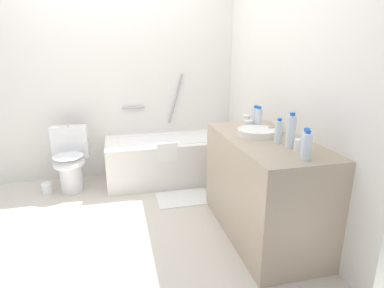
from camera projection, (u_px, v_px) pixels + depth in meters
ground_plane at (118, 221)px, 2.92m from camera, size 4.00×4.00×0.00m
wall_back_tiled at (109, 77)px, 3.73m from camera, size 3.40×0.10×2.42m
wall_right_mirror at (281, 84)px, 2.92m from camera, size 0.10×2.78×2.42m
bathtub at (174, 157)px, 3.80m from camera, size 1.57×0.67×1.24m
toilet at (70, 160)px, 3.48m from camera, size 0.39×0.48×0.71m
vanity_counter at (263, 187)px, 2.63m from camera, size 0.60×1.27×0.84m
sink_basin at (257, 132)px, 2.60m from camera, size 0.32×0.32×0.05m
sink_faucet at (277, 131)px, 2.64m from camera, size 0.11×0.15×0.06m
water_bottle_0 at (279, 132)px, 2.37m from camera, size 0.06×0.06×0.19m
water_bottle_1 at (306, 143)px, 2.10m from camera, size 0.07×0.07×0.18m
water_bottle_2 at (291, 131)px, 2.26m from camera, size 0.07×0.07×0.25m
water_bottle_3 at (259, 119)px, 2.77m from camera, size 0.06×0.06×0.20m
water_bottle_4 at (307, 146)px, 2.00m from camera, size 0.06×0.06×0.20m
water_bottle_5 at (256, 117)px, 2.85m from camera, size 0.07×0.07×0.20m
drinking_glass_0 at (248, 125)px, 2.81m from camera, size 0.08×0.08×0.08m
drinking_glass_1 at (299, 145)px, 2.21m from camera, size 0.07×0.07×0.08m
drinking_glass_2 at (246, 120)px, 2.99m from camera, size 0.07×0.07×0.08m
bath_mat at (183, 198)px, 3.36m from camera, size 0.55×0.38×0.01m
toilet_paper_roll at (47, 188)px, 3.47m from camera, size 0.11×0.11×0.12m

